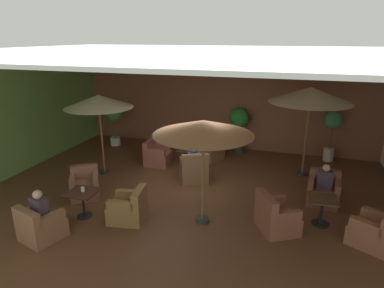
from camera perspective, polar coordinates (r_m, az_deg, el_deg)
The scene contains 26 objects.
ground_plane at distance 9.16m, azimuth -0.85°, elevation -8.82°, with size 11.21×8.94×0.02m, color brown.
wall_back_brick at distance 12.67m, azimuth 5.44°, elevation 7.59°, with size 11.21×0.08×3.72m, color brown.
wall_left_accent at distance 11.47m, azimuth -28.41°, elevation 4.43°, with size 0.08×8.94×3.72m, color #6A9846.
ceiling_slab at distance 8.19m, azimuth -0.97°, elevation 15.39°, with size 11.21×8.94×0.06m, color silver.
cafe_table_front_left at distance 8.36m, azimuth -18.10°, elevation -8.66°, with size 0.70×0.70×0.65m.
armchair_front_left_north at distance 8.03m, azimuth -10.72°, elevation -10.71°, with size 0.89×0.82×0.81m.
armchair_front_left_east at distance 9.45m, azimuth -17.73°, elevation -6.78°, with size 1.03×1.05×0.79m.
armchair_front_left_south at distance 7.91m, azimuth -24.37°, elevation -12.59°, with size 0.94×0.95×0.79m.
cafe_table_front_right at distance 8.21m, azimuth 21.28°, elevation -9.73°, with size 0.65×0.65×0.65m.
armchair_front_right_north at distance 7.74m, azimuth 14.04°, elevation -12.02°, with size 1.07×1.09×0.89m.
armchair_front_right_east at distance 7.96m, azimuth 28.57°, elevation -13.00°, with size 1.05×1.04×0.81m.
armchair_front_right_south at distance 9.30m, azimuth 21.41°, elevation -7.53°, with size 0.83×0.85×0.82m.
cafe_table_mid_center at distance 10.85m, azimuth -0.56°, elevation -1.61°, with size 0.63×0.63×0.65m.
armchair_mid_center_north at distance 11.24m, azimuth -5.96°, elevation -1.96°, with size 0.81×0.80×0.81m.
armchair_mid_center_east at distance 9.89m, azimuth 0.35°, elevation -4.51°, with size 1.01×0.99×0.92m.
armchair_mid_center_south at distance 11.69m, azimuth 3.18°, elevation -1.04°, with size 0.99×1.00×0.88m.
patio_umbrella_tall_red at distance 10.30m, azimuth -15.59°, elevation 6.93°, with size 2.02×2.02×2.47m.
patio_umbrella_center_beige at distance 10.36m, azimuth 19.48°, elevation 7.83°, with size 2.42×2.42×2.71m.
patio_umbrella_near_wall at distance 7.13m, azimuth 1.92°, elevation 2.72°, with size 2.19×2.19×2.42m.
potted_tree_left_corner at distance 13.32m, azimuth -13.16°, elevation 4.36°, with size 0.63×0.63×1.59m.
potted_tree_mid_left at distance 12.20m, azimuth 22.71°, elevation 2.65°, with size 0.61×0.61×1.74m.
potted_tree_mid_right at distance 12.28m, azimuth 8.03°, elevation 3.59°, with size 0.71×0.71×1.65m.
patron_blue_shirt at distance 9.78m, azimuth 0.31°, elevation -2.33°, with size 0.42×0.37×0.62m.
patron_by_window at distance 9.11m, azimuth 21.68°, elevation -5.40°, with size 0.38×0.25×0.64m.
patron_with_friend at distance 7.74m, azimuth -24.53°, elevation -9.78°, with size 0.42×0.31×0.70m.
iced_drink_cup at distance 8.28m, azimuth -18.08°, elevation -7.32°, with size 0.08×0.08×0.11m, color white.
Camera 1 is at (2.58, -7.77, 4.11)m, focal length 31.37 mm.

